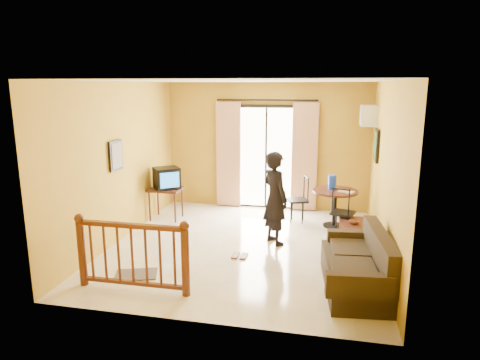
% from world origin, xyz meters
% --- Properties ---
extents(ground, '(5.00, 5.00, 0.00)m').
position_xyz_m(ground, '(0.00, 0.00, 0.00)').
color(ground, beige).
rests_on(ground, ground).
extents(room_shell, '(5.00, 5.00, 5.00)m').
position_xyz_m(room_shell, '(0.00, 0.00, 1.70)').
color(room_shell, white).
rests_on(room_shell, ground).
extents(balcony_door, '(2.25, 0.14, 2.46)m').
position_xyz_m(balcony_door, '(0.00, 2.43, 1.19)').
color(balcony_door, black).
rests_on(balcony_door, ground).
extents(tv_table, '(0.65, 0.55, 0.65)m').
position_xyz_m(tv_table, '(-1.90, 1.20, 0.57)').
color(tv_table, black).
rests_on(tv_table, ground).
extents(television, '(0.65, 0.64, 0.44)m').
position_xyz_m(television, '(-1.87, 1.20, 0.87)').
color(television, black).
rests_on(television, tv_table).
extents(picture_left, '(0.05, 0.42, 0.52)m').
position_xyz_m(picture_left, '(-2.22, -0.20, 1.55)').
color(picture_left, black).
rests_on(picture_left, room_shell).
extents(dining_table, '(0.88, 0.88, 0.73)m').
position_xyz_m(dining_table, '(1.52, 1.42, 0.58)').
color(dining_table, black).
rests_on(dining_table, ground).
extents(water_jug, '(0.15, 0.15, 0.29)m').
position_xyz_m(water_jug, '(1.46, 1.48, 0.88)').
color(water_jug, '#1637D0').
rests_on(water_jug, dining_table).
extents(serving_tray, '(0.33, 0.28, 0.02)m').
position_xyz_m(serving_tray, '(1.72, 1.32, 0.74)').
color(serving_tray, beige).
rests_on(serving_tray, dining_table).
extents(dining_chairs, '(1.39, 1.23, 0.95)m').
position_xyz_m(dining_chairs, '(1.23, 1.22, 0.00)').
color(dining_chairs, black).
rests_on(dining_chairs, ground).
extents(air_conditioner, '(0.31, 0.60, 0.40)m').
position_xyz_m(air_conditioner, '(2.09, 1.95, 2.15)').
color(air_conditioner, white).
rests_on(air_conditioner, room_shell).
extents(botanical_print, '(0.05, 0.50, 0.60)m').
position_xyz_m(botanical_print, '(2.22, 1.30, 1.65)').
color(botanical_print, black).
rests_on(botanical_print, room_shell).
extents(coffee_table, '(0.50, 0.89, 0.40)m').
position_xyz_m(coffee_table, '(1.85, 0.44, 0.26)').
color(coffee_table, black).
rests_on(coffee_table, ground).
extents(bowl, '(0.19, 0.19, 0.06)m').
position_xyz_m(bowl, '(1.85, 0.43, 0.43)').
color(bowl, brown).
rests_on(bowl, coffee_table).
extents(sofa, '(0.96, 1.80, 0.82)m').
position_xyz_m(sofa, '(1.85, -1.23, 0.31)').
color(sofa, '#2D2211').
rests_on(sofa, ground).
extents(standing_person, '(0.68, 0.71, 1.64)m').
position_xyz_m(standing_person, '(0.49, 0.28, 0.82)').
color(standing_person, black).
rests_on(standing_person, ground).
extents(stair_balustrade, '(1.63, 0.13, 1.04)m').
position_xyz_m(stair_balustrade, '(-1.15, -1.90, 0.56)').
color(stair_balustrade, '#471E0F').
rests_on(stair_balustrade, ground).
extents(doormat, '(0.70, 0.57, 0.02)m').
position_xyz_m(doormat, '(-1.33, -1.47, 0.01)').
color(doormat, '#514840').
rests_on(doormat, ground).
extents(sandals, '(0.24, 0.25, 0.03)m').
position_xyz_m(sandals, '(0.02, -0.47, 0.01)').
color(sandals, brown).
rests_on(sandals, ground).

